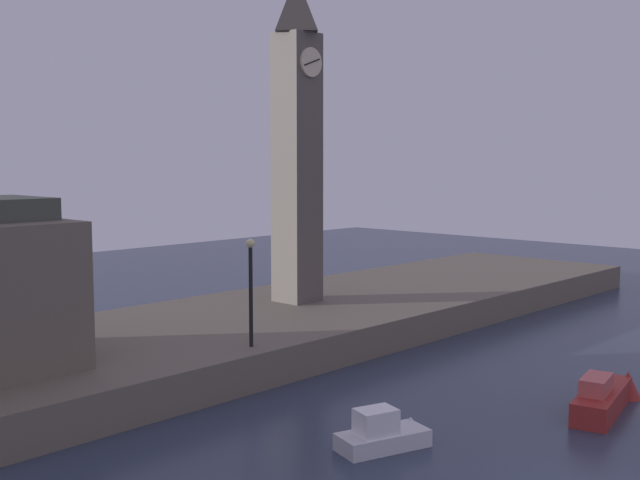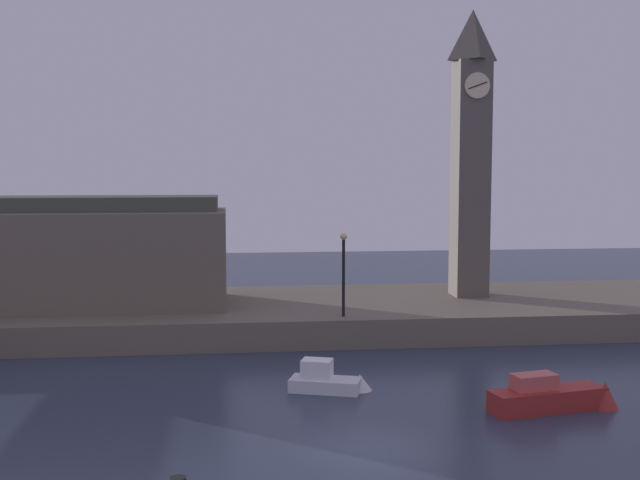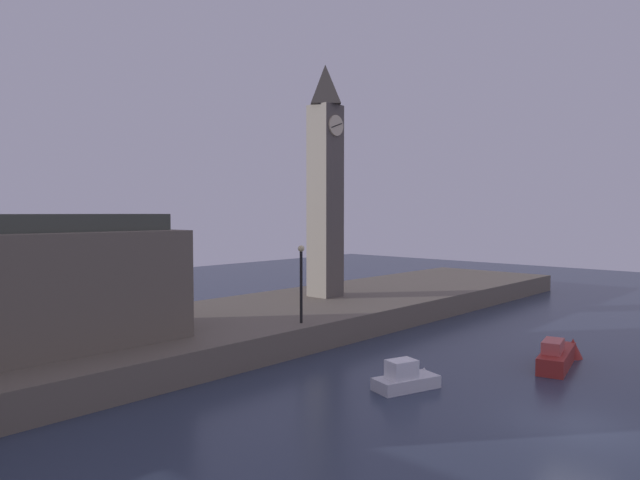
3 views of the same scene
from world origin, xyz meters
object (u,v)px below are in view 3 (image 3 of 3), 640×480
at_px(streetlamp, 301,275).
at_px(boat_ferry_white, 410,378).
at_px(boat_dinghy_red, 560,355).
at_px(clock_tower, 325,178).

xyz_separation_m(streetlamp, boat_ferry_white, (-1.66, -8.27, -3.73)).
xyz_separation_m(streetlamp, boat_dinghy_red, (6.50, -11.75, -3.65)).
bearing_deg(streetlamp, boat_ferry_white, -101.36).
bearing_deg(boat_ferry_white, streetlamp, 78.64).
relative_size(streetlamp, boat_ferry_white, 1.17).
height_order(clock_tower, streetlamp, clock_tower).
xyz_separation_m(clock_tower, boat_dinghy_red, (-1.91, -17.55, -9.64)).
distance_m(clock_tower, streetlamp, 11.84).
distance_m(boat_ferry_white, boat_dinghy_red, 8.87).
height_order(streetlamp, boat_dinghy_red, streetlamp).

